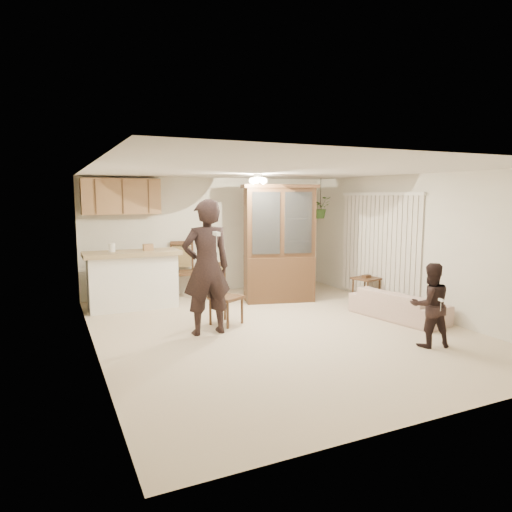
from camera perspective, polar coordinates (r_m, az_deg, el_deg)
name	(u,v)px	position (r m, az deg, el deg)	size (l,w,h in m)	color
floor	(278,329)	(7.38, 2.77, -9.12)	(6.50, 6.50, 0.00)	beige
ceiling	(279,170)	(7.08, 2.90, 10.65)	(5.50, 6.50, 0.02)	silver
wall_back	(210,235)	(10.10, -5.74, 2.60)	(5.50, 0.02, 2.50)	silver
wall_front	(442,291)	(4.54, 22.24, -4.05)	(5.50, 0.02, 2.50)	silver
wall_left	(93,262)	(6.35, -19.76, -0.75)	(0.02, 6.50, 2.50)	silver
wall_right	(413,244)	(8.74, 19.04, 1.45)	(0.02, 6.50, 2.50)	silver
breakfast_bar	(133,282)	(8.88, -15.11, -3.19)	(1.60, 0.55, 1.00)	white
bar_top	(132,253)	(8.80, -15.24, 0.33)	(1.75, 0.70, 0.08)	tan
upper_cabinets	(121,196)	(9.44, -16.50, 7.15)	(1.50, 0.34, 0.70)	brown
vertical_blinds	(378,247)	(9.39, 15.03, 1.09)	(0.06, 2.30, 2.10)	silver
ceiling_fixture	(258,180)	(8.24, 0.22, 9.53)	(0.36, 0.36, 0.20)	#FAE6BC
hanging_plant	(320,208)	(10.31, 8.05, 6.01)	(0.43, 0.37, 0.48)	#2B5723
plant_cord	(321,193)	(10.30, 8.08, 7.81)	(0.01, 0.01, 0.65)	black
sofa	(398,298)	(8.26, 17.38, -5.02)	(1.87, 0.73, 0.73)	beige
adult	(207,276)	(6.99, -6.20, -2.52)	(0.66, 0.43, 1.80)	black
child	(430,299)	(6.86, 20.96, -5.09)	(0.66, 0.51, 1.35)	black
china_hutch	(279,244)	(9.13, 2.92, 1.48)	(1.57, 0.92, 2.33)	#382414
side_table	(366,289)	(9.36, 13.59, -4.09)	(0.55, 0.55, 0.56)	#382414
chair_bar	(226,307)	(7.60, -3.74, -6.41)	(0.61, 0.61, 1.01)	#382414
chair_hutch_left	(183,282)	(9.69, -9.06, -3.18)	(0.60, 0.60, 1.16)	#382414
chair_hutch_right	(297,278)	(10.41, 5.10, -2.70)	(0.59, 0.59, 0.95)	#382414
controller_adult	(217,234)	(6.44, -4.96, 2.79)	(0.06, 0.18, 0.06)	white
controller_child	(441,300)	(6.61, 22.13, -5.12)	(0.03, 0.10, 0.03)	white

